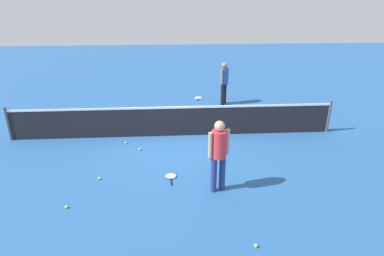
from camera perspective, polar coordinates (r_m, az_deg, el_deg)
name	(u,v)px	position (r m, az deg, el deg)	size (l,w,h in m)	color
ground_plane	(174,136)	(10.48, -3.22, -1.32)	(40.00, 40.00, 0.00)	#265693
court_net	(173,121)	(10.29, -3.28, 1.24)	(10.09, 0.09, 1.07)	#4C4C51
player_near_side	(219,150)	(7.24, 4.67, -3.89)	(0.52, 0.44, 1.70)	navy
player_far_side	(224,80)	(13.25, 5.58, 8.31)	(0.47, 0.49, 1.70)	black
tennis_racket_near_player	(171,177)	(8.21, -3.74, -8.39)	(0.33, 0.59, 0.03)	blue
tennis_racket_far_player	(198,98)	(14.23, 1.06, 5.24)	(0.34, 0.60, 0.03)	white
tennis_ball_near_player	(126,143)	(10.08, -11.40, -2.54)	(0.07, 0.07, 0.07)	#C6E033
tennis_ball_by_net	(99,178)	(8.38, -15.77, -8.42)	(0.07, 0.07, 0.07)	#C6E033
tennis_ball_midcourt	(66,207)	(7.59, -20.95, -12.66)	(0.07, 0.07, 0.07)	#C6E033
tennis_ball_baseline	(256,246)	(6.32, 11.03, -19.40)	(0.07, 0.07, 0.07)	#C6E033
tennis_ball_stray_left	(140,149)	(9.61, -9.04, -3.63)	(0.07, 0.07, 0.07)	#C6E033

